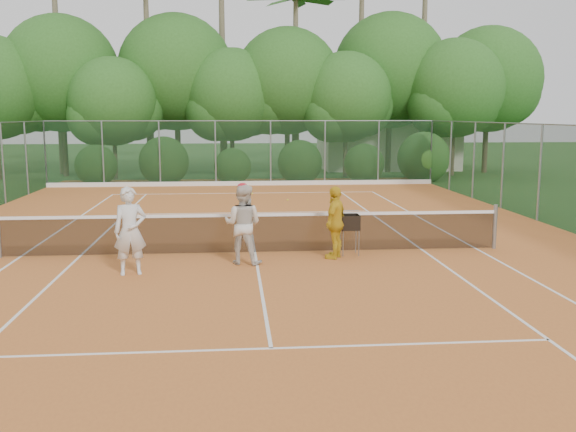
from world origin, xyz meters
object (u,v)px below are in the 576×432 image
object	(u,v)px
player_white	(130,231)
player_center_grp	(243,224)
player_yellow	(335,222)
ball_hopper	(350,223)

from	to	relation	value
player_white	player_center_grp	distance (m)	2.46
player_white	player_yellow	xyz separation A→B (m)	(4.47, 1.13, -0.08)
player_center_grp	ball_hopper	bearing A→B (deg)	15.58
player_center_grp	player_yellow	size ratio (longest dim) A/B	1.08
player_white	player_center_grp	size ratio (longest dim) A/B	1.01
player_center_grp	player_yellow	xyz separation A→B (m)	(2.13, 0.37, -0.06)
player_white	player_center_grp	world-z (taller)	player_white
player_white	ball_hopper	world-z (taller)	player_white
ball_hopper	player_center_grp	bearing A→B (deg)	-140.77
player_yellow	ball_hopper	bearing A→B (deg)	160.43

